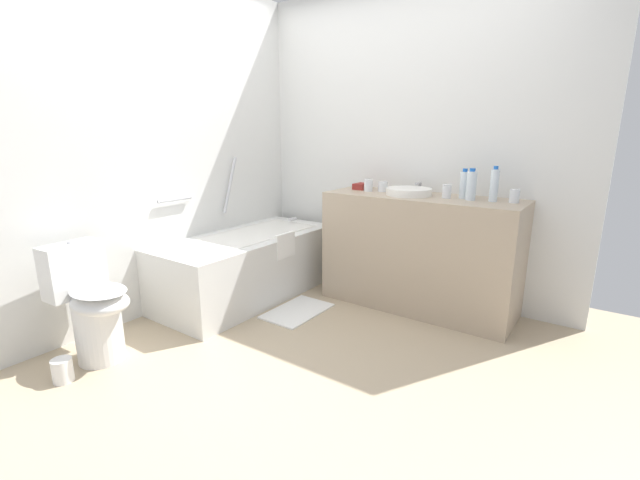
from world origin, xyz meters
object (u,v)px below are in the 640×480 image
toilet_paper_roll (62,370)px  water_bottle_2 (494,185)px  water_bottle_1 (464,185)px  drinking_glass_1 (368,185)px  toilet (92,305)px  drinking_glass_3 (447,191)px  sink_faucet (419,188)px  drinking_glass_2 (514,196)px  bath_mat (297,311)px  water_bottle_0 (471,185)px  drinking_glass_0 (383,187)px  bathtub (248,264)px  amenity_basket (361,186)px  sink_basin (409,192)px

toilet_paper_roll → water_bottle_2: bearing=-37.7°
water_bottle_1 → water_bottle_2: size_ratio=0.88×
drinking_glass_1 → toilet: bearing=156.6°
drinking_glass_1 → toilet_paper_roll: drinking_glass_1 is taller
drinking_glass_3 → sink_faucet: bearing=57.3°
sink_faucet → drinking_glass_2: bearing=-99.6°
drinking_glass_3 → bath_mat: (-0.66, 0.90, -0.94)m
sink_faucet → drinking_glass_3: 0.34m
sink_faucet → drinking_glass_2: (-0.13, -0.74, 0.01)m
water_bottle_1 → drinking_glass_2: water_bottle_1 is taller
drinking_glass_3 → drinking_glass_2: bearing=-82.4°
water_bottle_0 → drinking_glass_0: (0.05, 0.72, -0.07)m
bathtub → drinking_glass_3: bearing=-67.0°
drinking_glass_0 → amenity_basket: drinking_glass_0 is taller
amenity_basket → bath_mat: size_ratio=0.25×
amenity_basket → drinking_glass_1: bearing=-124.7°
drinking_glass_2 → toilet_paper_roll: drinking_glass_2 is taller
water_bottle_0 → toilet_paper_roll: bearing=144.5°
sink_basin → water_bottle_1: (0.08, -0.39, 0.07)m
amenity_basket → drinking_glass_2: bearing=-90.4°
water_bottle_1 → water_bottle_2: bearing=-97.3°
water_bottle_0 → toilet: bearing=139.3°
water_bottle_2 → drinking_glass_0: 0.87m
drinking_glass_1 → drinking_glass_3: (0.01, -0.65, 0.00)m
sink_basin → drinking_glass_1: drinking_glass_1 is taller
drinking_glass_0 → water_bottle_0: bearing=-93.6°
bathtub → drinking_glass_2: bearing=-70.4°
sink_basin → toilet_paper_roll: sink_basin is taller
sink_faucet → water_bottle_2: (-0.16, -0.61, 0.08)m
drinking_glass_0 → amenity_basket: bearing=84.5°
water_bottle_2 → toilet_paper_roll: water_bottle_2 is taller
toilet_paper_roll → drinking_glass_3: bearing=-32.4°
toilet → water_bottle_2: bearing=43.2°
sink_basin → drinking_glass_0: bearing=75.0°
drinking_glass_3 → toilet_paper_roll: bearing=147.6°
water_bottle_1 → drinking_glass_1: bearing=94.8°
sink_faucet → bath_mat: bearing=144.2°
bathtub → sink_faucet: bearing=-55.5°
water_bottle_1 → drinking_glass_0: 0.66m
water_bottle_0 → drinking_glass_3: (-0.00, 0.17, -0.06)m
drinking_glass_0 → bath_mat: bearing=153.8°
sink_basin → drinking_glass_2: (0.08, -0.74, 0.02)m
drinking_glass_2 → sink_faucet: bearing=80.4°
drinking_glass_0 → drinking_glass_1: size_ratio=0.81×
amenity_basket → bath_mat: amenity_basket is taller
sink_basin → drinking_glass_2: bearing=-83.8°
water_bottle_2 → toilet_paper_roll: bearing=142.3°
bathtub → drinking_glass_3: 1.72m
toilet → water_bottle_0: (1.93, -1.65, 0.65)m
bathtub → sink_basin: (0.60, -1.17, 0.64)m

